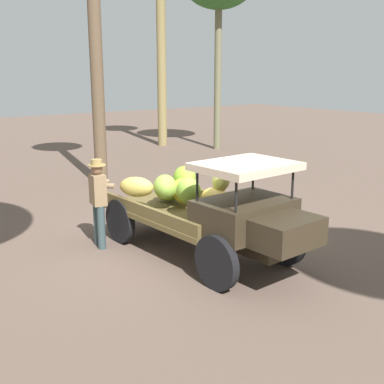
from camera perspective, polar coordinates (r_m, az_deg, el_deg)
name	(u,v)px	position (r m, az deg, el deg)	size (l,w,h in m)	color
ground_plane	(194,244)	(9.63, 0.23, -6.11)	(60.00, 60.00, 0.00)	brown
truck	(211,209)	(8.68, 2.27, -2.04)	(4.54, 2.04, 1.88)	#332A1C
farmer	(99,198)	(9.39, -10.84, -0.65)	(0.52, 0.48, 1.71)	#36484B
wooden_crate	(158,209)	(11.43, -3.93, -1.95)	(0.56, 0.37, 0.36)	olive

